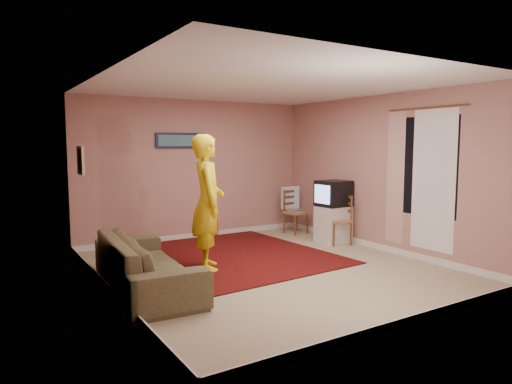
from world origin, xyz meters
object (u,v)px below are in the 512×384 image
sofa (146,263)px  person (208,202)px  tv_cabinet (333,224)px  chair_a (296,207)px  chair_b (339,214)px  crt_tv (333,193)px

sofa → person: bearing=-64.2°
tv_cabinet → chair_a: 1.07m
chair_b → sofa: chair_b is taller
crt_tv → chair_a: bearing=91.4°
chair_a → sofa: 4.14m
chair_a → person: bearing=-159.5°
tv_cabinet → person: (-2.70, -0.39, 0.63)m
sofa → person: (1.05, 0.42, 0.63)m
crt_tv → person: person is taller
chair_b → chair_a: bearing=-158.4°
tv_cabinet → person: size_ratio=0.35×
crt_tv → person: bearing=-173.0°
chair_a → chair_b: bearing=-95.2°
tv_cabinet → crt_tv: (-0.01, -0.00, 0.57)m
sofa → person: person is taller
crt_tv → sofa: bearing=-169.1°
tv_cabinet → sofa: tv_cabinet is taller
person → sofa: bearing=132.1°
tv_cabinet → crt_tv: crt_tv is taller
sofa → crt_tv: bearing=-73.7°
chair_b → person: bearing=-66.1°
crt_tv → chair_b: bearing=-86.4°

